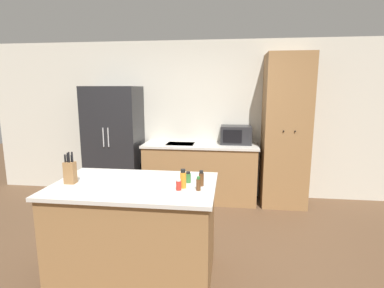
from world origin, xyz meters
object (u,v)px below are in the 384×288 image
object	(u,v)px
pantry_cabinet	(285,131)
spice_bottle_short_red	(183,179)
refrigerator	(114,143)
spice_bottle_tall_dark	(201,179)
spice_bottle_green_herb	(188,177)
knife_block	(70,172)
spice_bottle_amber_oil	(179,185)
microwave	(236,135)
spice_bottle_pale_salt	(198,184)

from	to	relation	value
pantry_cabinet	spice_bottle_short_red	xyz separation A→B (m)	(-1.26, -2.19, -0.15)
refrigerator	spice_bottle_tall_dark	world-z (taller)	refrigerator
pantry_cabinet	spice_bottle_green_herb	size ratio (longest dim) A/B	22.06
knife_block	spice_bottle_short_red	xyz separation A→B (m)	(1.07, 0.00, -0.03)
spice_bottle_amber_oil	spice_bottle_green_herb	size ratio (longest dim) A/B	0.95
refrigerator	knife_block	bearing A→B (deg)	-78.77
refrigerator	pantry_cabinet	world-z (taller)	pantry_cabinet
refrigerator	microwave	world-z (taller)	refrigerator
spice_bottle_green_herb	spice_bottle_amber_oil	bearing A→B (deg)	-103.38
pantry_cabinet	spice_bottle_pale_salt	xyz separation A→B (m)	(-1.12, -2.24, -0.17)
microwave	spice_bottle_short_red	size ratio (longest dim) A/B	2.82
spice_bottle_short_red	spice_bottle_green_herb	size ratio (longest dim) A/B	1.64
spice_bottle_short_red	spice_bottle_green_herb	xyz separation A→B (m)	(0.02, 0.16, -0.03)
spice_bottle_green_herb	spice_bottle_pale_salt	distance (m)	0.24
microwave	spice_bottle_short_red	bearing A→B (deg)	-102.43
pantry_cabinet	microwave	bearing A→B (deg)	171.87
spice_bottle_short_red	spice_bottle_green_herb	world-z (taller)	spice_bottle_short_red
spice_bottle_amber_oil	spice_bottle_pale_salt	world-z (taller)	spice_bottle_pale_salt
pantry_cabinet	spice_bottle_green_herb	distance (m)	2.38
microwave	spice_bottle_tall_dark	size ratio (longest dim) A/B	3.41
knife_block	spice_bottle_amber_oil	world-z (taller)	knife_block
microwave	spice_bottle_pale_salt	world-z (taller)	microwave
spice_bottle_tall_dark	microwave	bearing A→B (deg)	81.03
knife_block	spice_bottle_tall_dark	xyz separation A→B (m)	(1.23, 0.08, -0.05)
knife_block	spice_bottle_tall_dark	distance (m)	1.23
spice_bottle_green_herb	pantry_cabinet	bearing A→B (deg)	58.63
knife_block	spice_bottle_pale_salt	xyz separation A→B (m)	(1.21, -0.05, -0.06)
pantry_cabinet	microwave	size ratio (longest dim) A/B	4.77
refrigerator	spice_bottle_tall_dark	distance (m)	2.67
pantry_cabinet	knife_block	bearing A→B (deg)	-136.77
microwave	spice_bottle_amber_oil	size ratio (longest dim) A/B	4.88
refrigerator	knife_block	world-z (taller)	refrigerator
spice_bottle_green_herb	refrigerator	bearing A→B (deg)	127.24
knife_block	spice_bottle_pale_salt	bearing A→B (deg)	-2.13
knife_block	spice_bottle_pale_salt	world-z (taller)	knife_block
microwave	spice_bottle_tall_dark	bearing A→B (deg)	-98.97
spice_bottle_green_herb	spice_bottle_pale_salt	bearing A→B (deg)	-60.22
spice_bottle_amber_oil	spice_bottle_pale_salt	distance (m)	0.17
pantry_cabinet	knife_block	size ratio (longest dim) A/B	7.71
refrigerator	spice_bottle_amber_oil	distance (m)	2.67
pantry_cabinet	knife_block	distance (m)	3.20
pantry_cabinet	refrigerator	bearing A→B (deg)	-179.58
spice_bottle_green_herb	spice_bottle_pale_salt	size ratio (longest dim) A/B	0.85
spice_bottle_tall_dark	spice_bottle_green_herb	bearing A→B (deg)	148.91
pantry_cabinet	knife_block	xyz separation A→B (m)	(-2.33, -2.19, -0.11)
pantry_cabinet	spice_bottle_tall_dark	world-z (taller)	pantry_cabinet
spice_bottle_short_red	spice_bottle_amber_oil	size ratio (longest dim) A/B	1.73
spice_bottle_short_red	spice_bottle_pale_salt	xyz separation A→B (m)	(0.14, -0.05, -0.02)
spice_bottle_tall_dark	spice_bottle_amber_oil	world-z (taller)	spice_bottle_tall_dark
refrigerator	spice_bottle_amber_oil	bearing A→B (deg)	-56.58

